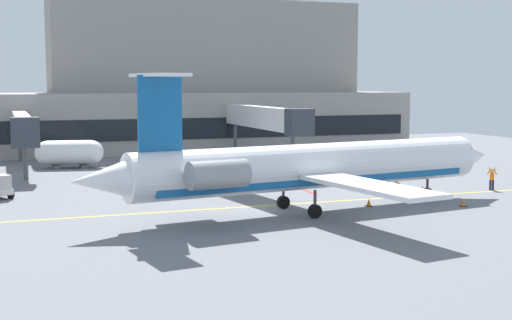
# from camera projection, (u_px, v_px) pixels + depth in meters

# --- Properties ---
(ground) EXTENTS (120.00, 120.00, 0.11)m
(ground) POSITION_uv_depth(u_px,v_px,m) (268.00, 212.00, 48.17)
(ground) COLOR slate
(terminal_building) EXTENTS (73.17, 16.14, 19.92)m
(terminal_building) POSITION_uv_depth(u_px,v_px,m) (165.00, 91.00, 94.20)
(terminal_building) COLOR gray
(terminal_building) RESTS_ON ground
(jet_bridge_west) EXTENTS (2.40, 22.36, 6.26)m
(jet_bridge_west) POSITION_uv_depth(u_px,v_px,m) (265.00, 118.00, 77.40)
(jet_bridge_west) COLOR silver
(jet_bridge_west) RESTS_ON ground
(jet_bridge_east) EXTENTS (2.40, 20.35, 5.74)m
(jet_bridge_east) POSITION_uv_depth(u_px,v_px,m) (22.00, 127.00, 69.75)
(jet_bridge_east) COLOR silver
(jet_bridge_east) RESTS_ON ground
(regional_jet) EXTENTS (32.69, 24.31, 9.30)m
(regional_jet) POSITION_uv_depth(u_px,v_px,m) (309.00, 167.00, 47.53)
(regional_jet) COLOR white
(regional_jet) RESTS_ON ground
(baggage_tug) EXTENTS (3.51, 3.90, 2.15)m
(baggage_tug) POSITION_uv_depth(u_px,v_px,m) (229.00, 172.00, 61.90)
(baggage_tug) COLOR silver
(baggage_tug) RESTS_ON ground
(belt_loader) EXTENTS (4.35, 2.45, 1.99)m
(belt_loader) POSITION_uv_depth(u_px,v_px,m) (303.00, 160.00, 72.09)
(belt_loader) COLOR #1E4CB2
(belt_loader) RESTS_ON ground
(fuel_tank) EXTENTS (6.84, 3.29, 2.87)m
(fuel_tank) POSITION_uv_depth(u_px,v_px,m) (69.00, 153.00, 72.52)
(fuel_tank) COLOR white
(fuel_tank) RESTS_ON ground
(marshaller) EXTENTS (0.75, 0.52, 1.88)m
(marshaller) POSITION_uv_depth(u_px,v_px,m) (492.00, 178.00, 57.67)
(marshaller) COLOR #191E33
(marshaller) RESTS_ON ground
(safety_cone_alpha) EXTENTS (0.47, 0.47, 0.55)m
(safety_cone_alpha) POSITION_uv_depth(u_px,v_px,m) (397.00, 181.00, 61.58)
(safety_cone_alpha) COLOR orange
(safety_cone_alpha) RESTS_ON ground
(safety_cone_bravo) EXTENTS (0.47, 0.47, 0.55)m
(safety_cone_bravo) POSITION_uv_depth(u_px,v_px,m) (463.00, 203.00, 50.05)
(safety_cone_bravo) COLOR orange
(safety_cone_bravo) RESTS_ON ground
(safety_cone_charlie) EXTENTS (0.47, 0.47, 0.55)m
(safety_cone_charlie) POSITION_uv_depth(u_px,v_px,m) (369.00, 203.00, 50.14)
(safety_cone_charlie) COLOR orange
(safety_cone_charlie) RESTS_ON ground
(safety_cone_delta) EXTENTS (0.47, 0.47, 0.55)m
(safety_cone_delta) POSITION_uv_depth(u_px,v_px,m) (423.00, 189.00, 56.76)
(safety_cone_delta) COLOR orange
(safety_cone_delta) RESTS_ON ground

